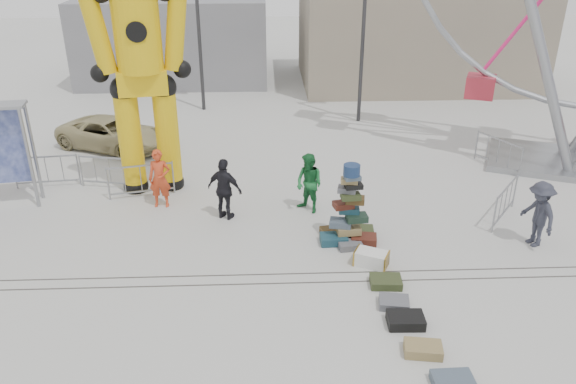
{
  "coord_description": "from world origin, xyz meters",
  "views": [
    {
      "loc": [
        -1.12,
        -10.68,
        7.79
      ],
      "look_at": [
        -0.55,
        2.74,
        1.43
      ],
      "focal_mm": 35.0,
      "sensor_mm": 36.0,
      "label": 1
    }
  ],
  "objects_px": {
    "steamer_trunk": "(371,258)",
    "barricade_dummy_b": "(110,172)",
    "pedestrian_green": "(309,184)",
    "pedestrian_grey": "(538,214)",
    "suitcase_tower": "(349,219)",
    "lamp_post_right": "(366,16)",
    "barricade_wheel_back": "(498,153)",
    "pedestrian_red": "(160,179)",
    "parked_suv": "(112,134)",
    "pedestrian_black": "(225,189)",
    "lamp_post_left": "(200,10)",
    "barricade_wheel_front": "(505,202)",
    "barricade_dummy_c": "(141,181)",
    "crash_test_dummy": "(141,64)",
    "barricade_dummy_a": "(47,171)"
  },
  "relations": [
    {
      "from": "pedestrian_red",
      "to": "crash_test_dummy",
      "type": "bearing_deg",
      "value": 110.59
    },
    {
      "from": "steamer_trunk",
      "to": "parked_suv",
      "type": "bearing_deg",
      "value": 160.05
    },
    {
      "from": "barricade_dummy_a",
      "to": "parked_suv",
      "type": "bearing_deg",
      "value": 63.16
    },
    {
      "from": "barricade_dummy_a",
      "to": "barricade_dummy_c",
      "type": "height_order",
      "value": "same"
    },
    {
      "from": "lamp_post_left",
      "to": "suitcase_tower",
      "type": "height_order",
      "value": "lamp_post_left"
    },
    {
      "from": "pedestrian_green",
      "to": "pedestrian_grey",
      "type": "height_order",
      "value": "pedestrian_grey"
    },
    {
      "from": "barricade_wheel_back",
      "to": "pedestrian_black",
      "type": "relative_size",
      "value": 1.07
    },
    {
      "from": "barricade_dummy_b",
      "to": "pedestrian_red",
      "type": "relative_size",
      "value": 1.1
    },
    {
      "from": "crash_test_dummy",
      "to": "barricade_dummy_a",
      "type": "bearing_deg",
      "value": 164.6
    },
    {
      "from": "pedestrian_black",
      "to": "pedestrian_grey",
      "type": "relative_size",
      "value": 1.01
    },
    {
      "from": "steamer_trunk",
      "to": "pedestrian_red",
      "type": "relative_size",
      "value": 0.45
    },
    {
      "from": "barricade_wheel_back",
      "to": "suitcase_tower",
      "type": "bearing_deg",
      "value": -77.77
    },
    {
      "from": "lamp_post_right",
      "to": "pedestrian_red",
      "type": "bearing_deg",
      "value": -132.63
    },
    {
      "from": "suitcase_tower",
      "to": "barricade_dummy_c",
      "type": "xyz_separation_m",
      "value": [
        -6.15,
        3.0,
        -0.08
      ]
    },
    {
      "from": "lamp_post_left",
      "to": "barricade_dummy_a",
      "type": "bearing_deg",
      "value": -117.43
    },
    {
      "from": "barricade_dummy_a",
      "to": "pedestrian_black",
      "type": "xyz_separation_m",
      "value": [
        5.98,
        -2.48,
        0.38
      ]
    },
    {
      "from": "pedestrian_grey",
      "to": "barricade_dummy_b",
      "type": "bearing_deg",
      "value": -121.49
    },
    {
      "from": "barricade_wheel_back",
      "to": "pedestrian_green",
      "type": "relative_size",
      "value": 1.1
    },
    {
      "from": "pedestrian_red",
      "to": "pedestrian_grey",
      "type": "xyz_separation_m",
      "value": [
        10.39,
        -2.76,
        0.0
      ]
    },
    {
      "from": "steamer_trunk",
      "to": "barricade_dummy_b",
      "type": "bearing_deg",
      "value": 172.62
    },
    {
      "from": "lamp_post_left",
      "to": "barricade_wheel_front",
      "type": "xyz_separation_m",
      "value": [
        9.71,
        -11.37,
        -3.93
      ]
    },
    {
      "from": "lamp_post_left",
      "to": "pedestrian_green",
      "type": "distance_m",
      "value": 11.91
    },
    {
      "from": "barricade_dummy_b",
      "to": "pedestrian_green",
      "type": "height_order",
      "value": "pedestrian_green"
    },
    {
      "from": "crash_test_dummy",
      "to": "pedestrian_green",
      "type": "relative_size",
      "value": 4.27
    },
    {
      "from": "lamp_post_right",
      "to": "barricade_dummy_b",
      "type": "bearing_deg",
      "value": -144.38
    },
    {
      "from": "pedestrian_black",
      "to": "pedestrian_red",
      "type": "bearing_deg",
      "value": 2.65
    },
    {
      "from": "barricade_wheel_back",
      "to": "pedestrian_red",
      "type": "xyz_separation_m",
      "value": [
        -11.41,
        -2.55,
        0.36
      ]
    },
    {
      "from": "lamp_post_left",
      "to": "barricade_wheel_back",
      "type": "distance_m",
      "value": 13.88
    },
    {
      "from": "suitcase_tower",
      "to": "lamp_post_right",
      "type": "bearing_deg",
      "value": 80.22
    },
    {
      "from": "crash_test_dummy",
      "to": "barricade_dummy_c",
      "type": "xyz_separation_m",
      "value": [
        -0.27,
        -0.59,
        -3.55
      ]
    },
    {
      "from": "lamp_post_right",
      "to": "pedestrian_black",
      "type": "bearing_deg",
      "value": -121.16
    },
    {
      "from": "pedestrian_grey",
      "to": "pedestrian_red",
      "type": "bearing_deg",
      "value": -117.61
    },
    {
      "from": "crash_test_dummy",
      "to": "barricade_wheel_back",
      "type": "height_order",
      "value": "crash_test_dummy"
    },
    {
      "from": "suitcase_tower",
      "to": "parked_suv",
      "type": "bearing_deg",
      "value": 138.85
    },
    {
      "from": "barricade_wheel_back",
      "to": "parked_suv",
      "type": "bearing_deg",
      "value": -126.94
    },
    {
      "from": "suitcase_tower",
      "to": "parked_suv",
      "type": "height_order",
      "value": "suitcase_tower"
    },
    {
      "from": "suitcase_tower",
      "to": "steamer_trunk",
      "type": "xyz_separation_m",
      "value": [
        0.42,
        -1.3,
        -0.43
      ]
    },
    {
      "from": "barricade_dummy_a",
      "to": "barricade_dummy_b",
      "type": "height_order",
      "value": "same"
    },
    {
      "from": "barricade_dummy_a",
      "to": "barricade_wheel_front",
      "type": "height_order",
      "value": "same"
    },
    {
      "from": "lamp_post_right",
      "to": "pedestrian_green",
      "type": "xyz_separation_m",
      "value": [
        -2.95,
        -8.62,
        -3.57
      ]
    },
    {
      "from": "barricade_dummy_a",
      "to": "barricade_dummy_b",
      "type": "distance_m",
      "value": 2.1
    },
    {
      "from": "barricade_dummy_b",
      "to": "pedestrian_grey",
      "type": "height_order",
      "value": "pedestrian_grey"
    },
    {
      "from": "lamp_post_left",
      "to": "crash_test_dummy",
      "type": "xyz_separation_m",
      "value": [
        -0.89,
        -8.79,
        -0.38
      ]
    },
    {
      "from": "barricade_dummy_a",
      "to": "pedestrian_red",
      "type": "relative_size",
      "value": 1.1
    },
    {
      "from": "barricade_dummy_c",
      "to": "pedestrian_black",
      "type": "relative_size",
      "value": 1.07
    },
    {
      "from": "barricade_wheel_back",
      "to": "pedestrian_green",
      "type": "distance_m",
      "value": 7.6
    },
    {
      "from": "lamp_post_left",
      "to": "pedestrian_black",
      "type": "xyz_separation_m",
      "value": [
        1.58,
        -10.97,
        -3.55
      ]
    },
    {
      "from": "pedestrian_green",
      "to": "pedestrian_black",
      "type": "distance_m",
      "value": 2.49
    },
    {
      "from": "steamer_trunk",
      "to": "barricade_dummy_c",
      "type": "distance_m",
      "value": 7.86
    },
    {
      "from": "barricade_dummy_a",
      "to": "barricade_wheel_back",
      "type": "bearing_deg",
      "value": -2.83
    }
  ]
}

